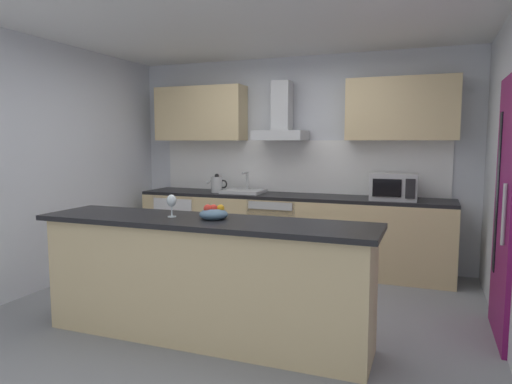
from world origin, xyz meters
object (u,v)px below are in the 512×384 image
Objects in this scene: refrigerator at (184,226)px; sink at (244,191)px; wine_glass at (172,201)px; fruit_bowl at (214,214)px; oven at (277,230)px; range_hood at (281,122)px; kettle at (217,184)px; microwave at (394,187)px.

refrigerator is 1.70× the size of sink.
fruit_bowl is (0.35, 0.03, -0.08)m from wine_glass.
wine_glass is at bearing -94.09° from oven.
oven is 1.31m from refrigerator.
range_hood is 4.05× the size of wine_glass.
wine_glass is at bearing -174.61° from fruit_bowl.
sink is at bearing -165.36° from range_hood.
oven is 4.50× the size of wine_glass.
range_hood reaches higher than kettle.
oven is 2.29m from wine_glass.
kettle is at bearing 114.98° from fruit_bowl.
microwave is at bearing -1.17° from oven.
sink reaches higher than refrigerator.
sink reaches higher than fruit_bowl.
refrigerator is 1.70× the size of microwave.
microwave is at bearing -0.54° from refrigerator.
sink is at bearing 97.63° from wine_glass.
fruit_bowl is (0.19, -2.30, -0.79)m from range_hood.
fruit_bowl is at bearing -55.23° from refrigerator.
kettle reaches higher than oven.
range_hood is 3.27× the size of fruit_bowl.
oven is 1.33m from range_hood.
refrigerator is 2.75m from microwave.
microwave is 1.73× the size of kettle.
refrigerator is 4.78× the size of wine_glass.
fruit_bowl reaches higher than oven.
oven is at bearing 85.91° from wine_glass.
wine_glass reaches higher than fruit_bowl.
oven is at bearing 178.83° from microwave.
microwave is 1.56m from range_hood.
kettle is 1.31× the size of fruit_bowl.
refrigerator is 2.70m from fruit_bowl.
fruit_bowl reaches higher than refrigerator.
range_hood is at bearing 11.50° from kettle.
range_hood is (0.00, 0.13, 1.33)m from oven.
oven is 1.11× the size of range_hood.
kettle is 2.26m from wine_glass.
sink is at bearing 0.92° from refrigerator.
kettle is at bearing -179.85° from microwave.
microwave is at bearing 54.99° from wine_glass.
microwave reaches higher than sink.
range_hood reaches higher than refrigerator.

